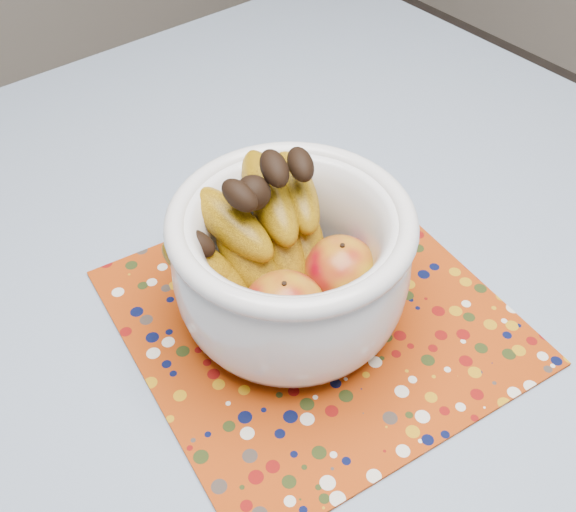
% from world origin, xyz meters
% --- Properties ---
extents(table, '(1.20, 1.20, 0.75)m').
position_xyz_m(table, '(0.00, 0.00, 0.67)').
color(table, brown).
rests_on(table, ground).
extents(tablecloth, '(1.32, 1.32, 0.01)m').
position_xyz_m(tablecloth, '(0.00, 0.00, 0.76)').
color(tablecloth, slate).
rests_on(tablecloth, table).
extents(placemat, '(0.43, 0.43, 0.00)m').
position_xyz_m(placemat, '(0.01, -0.02, 0.76)').
color(placemat, '#953108').
rests_on(placemat, tablecloth).
extents(fruit_bowl, '(0.27, 0.25, 0.20)m').
position_xyz_m(fruit_bowl, '(-0.01, 0.01, 0.85)').
color(fruit_bowl, silver).
rests_on(fruit_bowl, placemat).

